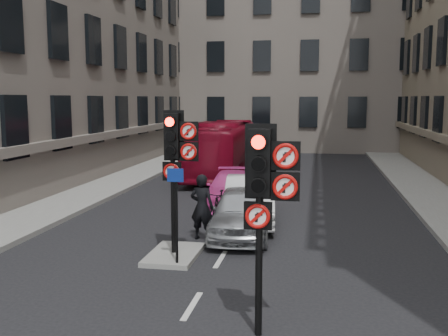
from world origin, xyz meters
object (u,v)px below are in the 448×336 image
(signal_near, at_px, (265,185))
(motorcycle, at_px, (219,205))
(signal_far, at_px, (176,151))
(motorcyclist, at_px, (202,207))
(bus_red, at_px, (223,149))
(info_sign, at_px, (176,202))
(car_pink, at_px, (231,189))
(car_white, at_px, (250,200))
(car_silver, at_px, (241,212))

(signal_near, bearing_deg, motorcycle, 105.66)
(signal_far, bearing_deg, motorcyclist, 81.72)
(bus_red, xyz_separation_m, info_sign, (1.60, -14.90, 0.18))
(bus_red, relative_size, motorcycle, 6.41)
(signal_far, xyz_separation_m, car_pink, (0.31, 6.54, -2.08))
(signal_near, distance_m, signal_far, 4.77)
(car_white, xyz_separation_m, car_pink, (-1.01, 2.43, -0.11))
(signal_far, height_order, motorcyclist, signal_far)
(car_silver, relative_size, motorcycle, 2.65)
(bus_red, distance_m, motorcycle, 9.98)
(signal_near, height_order, car_white, signal_near)
(signal_near, height_order, motorcyclist, signal_near)
(signal_near, relative_size, info_sign, 1.58)
(signal_far, bearing_deg, bus_red, 95.62)
(signal_far, distance_m, bus_red, 14.21)
(signal_near, height_order, bus_red, signal_near)
(car_silver, relative_size, car_white, 0.94)
(signal_far, height_order, bus_red, signal_far)
(motorcyclist, bearing_deg, car_silver, -140.25)
(signal_near, xyz_separation_m, bus_red, (-3.99, 18.09, -1.18))
(car_silver, bearing_deg, motorcyclist, -152.59)
(car_pink, relative_size, bus_red, 0.43)
(signal_near, height_order, car_pink, signal_near)
(car_pink, relative_size, motorcycle, 2.74)
(signal_far, height_order, car_pink, signal_far)
(bus_red, xyz_separation_m, motorcyclist, (1.64, -12.34, -0.46))
(car_silver, bearing_deg, car_white, 85.76)
(signal_far, bearing_deg, car_pink, 87.32)
(motorcycle, relative_size, motorcyclist, 0.84)
(bus_red, height_order, info_sign, bus_red)
(car_white, relative_size, motorcycle, 2.82)
(car_silver, bearing_deg, car_pink, 99.99)
(motorcycle, bearing_deg, bus_red, 104.05)
(signal_far, relative_size, car_white, 0.81)
(signal_near, height_order, signal_far, signal_far)
(car_white, bearing_deg, car_silver, -97.01)
(signal_near, bearing_deg, motorcyclist, 112.20)
(signal_near, xyz_separation_m, car_pink, (-2.29, 10.54, -1.96))
(car_white, xyz_separation_m, motorcyclist, (-1.06, -2.37, 0.21))
(signal_far, distance_m, info_sign, 1.40)
(car_silver, distance_m, motorcycle, 2.20)
(car_white, distance_m, car_pink, 2.63)
(car_white, bearing_deg, car_pink, 106.67)
(car_pink, bearing_deg, motorcyclist, -94.03)
(car_silver, distance_m, car_white, 1.76)
(motorcycle, bearing_deg, car_silver, -57.95)
(car_white, relative_size, info_sign, 1.96)
(car_pink, height_order, info_sign, info_sign)
(car_pink, height_order, motorcyclist, motorcyclist)
(car_pink, height_order, bus_red, bus_red)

